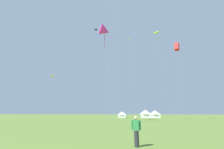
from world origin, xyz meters
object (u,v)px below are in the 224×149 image
object	(u,v)px
kite_magenta_delta	(105,31)
kite_yellow_parafoil	(53,76)
kite_white_parafoil	(129,39)
kite_black_diamond	(96,34)
person_spectator	(136,131)
festival_tent_left	(155,114)
festival_tent_right	(122,114)
festival_tent_center	(145,113)
kite_lime_parafoil	(156,33)
kite_red_box	(177,47)

from	to	relation	value
kite_magenta_delta	kite_yellow_parafoil	size ratio (longest dim) A/B	1.43
kite_white_parafoil	kite_black_diamond	world-z (taller)	kite_black_diamond
person_spectator	festival_tent_left	bearing A→B (deg)	82.89
festival_tent_right	festival_tent_center	bearing A→B (deg)	0.00
kite_white_parafoil	festival_tent_left	size ratio (longest dim) A/B	7.57
person_spectator	kite_black_diamond	bearing A→B (deg)	109.39
kite_lime_parafoil	kite_black_diamond	bearing A→B (deg)	-175.05
kite_magenta_delta	kite_white_parafoil	distance (m)	29.53
kite_lime_parafoil	person_spectator	xyz separation A→B (m)	(-8.74, -47.50, -32.63)
kite_lime_parafoil	festival_tent_center	world-z (taller)	kite_lime_parafoil
person_spectator	festival_tent_center	size ratio (longest dim) A/B	0.36
person_spectator	festival_tent_right	world-z (taller)	festival_tent_right
kite_black_diamond	festival_tent_center	world-z (taller)	kite_black_diamond
kite_yellow_parafoil	festival_tent_right	bearing A→B (deg)	17.85
kite_black_diamond	festival_tent_center	distance (m)	38.07
kite_white_parafoil	kite_black_diamond	distance (m)	14.26
kite_red_box	festival_tent_left	xyz separation A→B (m)	(-6.66, 15.10, -20.92)
person_spectator	kite_yellow_parafoil	bearing A→B (deg)	126.90
kite_yellow_parafoil	kite_red_box	distance (m)	47.35
person_spectator	festival_tent_left	world-z (taller)	festival_tent_left
kite_red_box	kite_black_diamond	world-z (taller)	kite_black_diamond
kite_magenta_delta	kite_yellow_parafoil	bearing A→B (deg)	141.43
kite_white_parafoil	kite_red_box	distance (m)	23.03
festival_tent_left	kite_black_diamond	bearing A→B (deg)	-161.51
kite_white_parafoil	person_spectator	distance (m)	60.05
festival_tent_right	festival_tent_center	size ratio (longest dim) A/B	0.79
kite_yellow_parafoil	festival_tent_center	size ratio (longest dim) A/B	3.48
kite_yellow_parafoil	festival_tent_right	world-z (taller)	kite_yellow_parafoil
kite_red_box	person_spectator	world-z (taller)	kite_red_box
kite_red_box	kite_black_diamond	xyz separation A→B (m)	(-29.22, 7.55, 11.35)
kite_yellow_parafoil	kite_black_diamond	xyz separation A→B (m)	(17.25, 1.13, 17.77)
kite_lime_parafoil	festival_tent_right	size ratio (longest dim) A/B	9.09
person_spectator	festival_tent_right	bearing A→B (deg)	96.77
kite_white_parafoil	festival_tent_center	world-z (taller)	kite_white_parafoil
kite_black_diamond	festival_tent_left	bearing A→B (deg)	18.49
kite_yellow_parafoil	person_spectator	xyz separation A→B (m)	(33.21, -44.23, -15.25)
kite_yellow_parafoil	kite_black_diamond	world-z (taller)	kite_black_diamond
kite_white_parafoil	person_spectator	size ratio (longest dim) A/B	19.47
festival_tent_right	kite_black_diamond	bearing A→B (deg)	-142.08
kite_yellow_parafoil	kite_white_parafoil	xyz separation A→B (m)	(30.50, 6.34, 17.02)
kite_white_parafoil	kite_black_diamond	bearing A→B (deg)	-158.54
kite_lime_parafoil	kite_magenta_delta	bearing A→B (deg)	-123.96
kite_black_diamond	festival_tent_left	size ratio (longest dim) A/B	8.32
kite_red_box	festival_tent_left	world-z (taller)	kite_red_box
kite_white_parafoil	kite_red_box	bearing A→B (deg)	-38.64
kite_magenta_delta	festival_tent_right	bearing A→B (deg)	87.90
kite_black_diamond	festival_tent_right	xyz separation A→B (m)	(9.69, 7.55, -32.53)
kite_black_diamond	festival_tent_right	world-z (taller)	kite_black_diamond
kite_red_box	festival_tent_left	size ratio (longest dim) A/B	5.38
kite_magenta_delta	festival_tent_center	distance (m)	37.10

